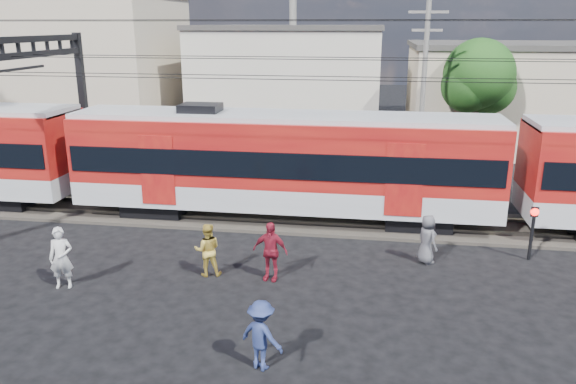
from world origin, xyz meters
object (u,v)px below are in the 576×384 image
at_px(pedestrian_a, 61,258).
at_px(pedestrian_c, 261,335).
at_px(commuter_train, 289,160).
at_px(crossing_signal, 533,223).

relative_size(pedestrian_a, pedestrian_c, 1.13).
height_order(commuter_train, pedestrian_c, commuter_train).
relative_size(pedestrian_c, crossing_signal, 0.91).
bearing_deg(crossing_signal, pedestrian_a, -163.35).
bearing_deg(pedestrian_a, pedestrian_c, -40.69).
relative_size(commuter_train, pedestrian_a, 27.29).
height_order(commuter_train, crossing_signal, commuter_train).
xyz_separation_m(commuter_train, crossing_signal, (8.33, -2.63, -1.15)).
bearing_deg(pedestrian_c, crossing_signal, -111.39).
bearing_deg(commuter_train, pedestrian_a, -129.53).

